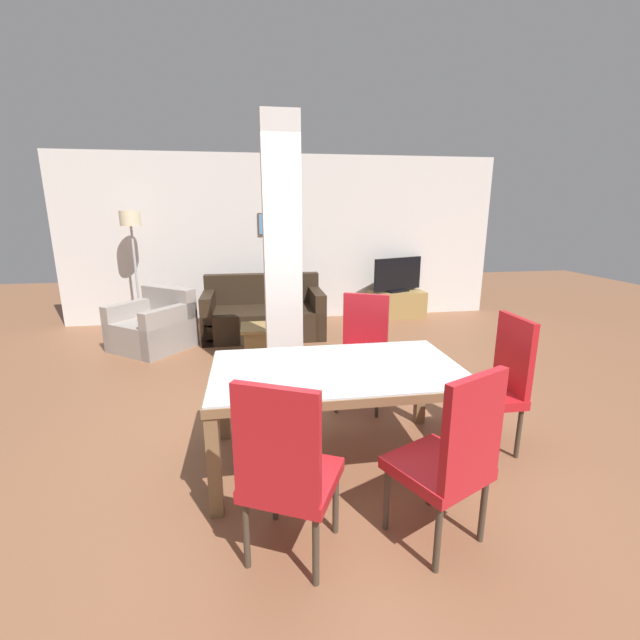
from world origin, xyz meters
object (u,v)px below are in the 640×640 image
at_px(dining_chair_near_right, 451,455).
at_px(bottle, 275,316).
at_px(coffee_table, 266,341).
at_px(sofa, 264,316).
at_px(dining_chair_near_left, 286,468).
at_px(tv_screen, 398,275).
at_px(dining_table, 337,385).
at_px(dining_chair_head_right, 497,380).
at_px(floor_lamp, 131,231).
at_px(tv_stand, 396,305).
at_px(armchair, 154,328).
at_px(dining_chair_far_right, 363,347).

distance_m(dining_chair_near_right, bottle, 3.46).
xyz_separation_m(dining_chair_near_right, coffee_table, (-0.88, 3.33, -0.35)).
bearing_deg(sofa, dining_chair_near_left, 89.83).
xyz_separation_m(sofa, tv_screen, (2.32, 0.70, 0.45)).
height_order(dining_table, sofa, sofa).
height_order(dining_chair_head_right, coffee_table, dining_chair_head_right).
relative_size(coffee_table, bottle, 2.20).
distance_m(dining_chair_near_right, floor_lamp, 5.73).
height_order(bottle, tv_stand, bottle).
height_order(coffee_table, floor_lamp, floor_lamp).
distance_m(dining_chair_head_right, coffee_table, 2.97).
xyz_separation_m(dining_table, tv_stand, (1.89, 4.15, -0.38)).
xyz_separation_m(dining_table, tv_screen, (1.89, 4.15, 0.13)).
xyz_separation_m(dining_chair_near_right, dining_chair_head_right, (0.82, 0.92, 0.00)).
height_order(bottle, tv_screen, tv_screen).
xyz_separation_m(coffee_table, floor_lamp, (-1.88, 1.60, 1.31)).
height_order(sofa, armchair, sofa).
height_order(coffee_table, tv_screen, tv_screen).
relative_size(sofa, armchair, 1.44).
bearing_deg(bottle, dining_chair_far_right, -63.71).
bearing_deg(tv_screen, coffee_table, 15.45).
bearing_deg(armchair, dining_table, 160.13).
bearing_deg(tv_screen, armchair, -5.11).
xyz_separation_m(dining_chair_near_left, dining_chair_far_right, (0.88, 1.85, 0.00)).
height_order(armchair, coffee_table, armchair).
bearing_deg(coffee_table, sofa, 89.35).
bearing_deg(bottle, floor_lamp, 142.49).
bearing_deg(dining_chair_head_right, dining_chair_near_left, 117.93).
bearing_deg(dining_chair_near_left, dining_table, 90.00).
bearing_deg(coffee_table, armchair, 156.84).
height_order(dining_chair_far_right, bottle, dining_chair_far_right).
height_order(dining_chair_near_left, tv_stand, dining_chair_near_left).
xyz_separation_m(dining_table, dining_chair_head_right, (1.26, 0.00, -0.04)).
xyz_separation_m(sofa, floor_lamp, (-1.89, 0.56, 1.23)).
relative_size(dining_table, sofa, 1.03).
bearing_deg(dining_chair_near_left, floor_lamp, 137.01).
xyz_separation_m(dining_chair_near_right, tv_stand, (1.44, 5.07, -0.34)).
xyz_separation_m(dining_table, bottle, (-0.31, 2.46, -0.08)).
height_order(dining_chair_near_left, floor_lamp, floor_lamp).
xyz_separation_m(dining_chair_near_left, tv_screen, (2.33, 5.05, 0.18)).
xyz_separation_m(dining_chair_near_left, floor_lamp, (-1.88, 4.91, 0.96)).
bearing_deg(sofa, bottle, 97.06).
relative_size(dining_chair_far_right, bottle, 3.87).
relative_size(dining_chair_near_left, tv_stand, 1.09).
distance_m(dining_chair_near_left, tv_stand, 5.57).
distance_m(armchair, coffee_table, 1.61).
relative_size(dining_chair_head_right, dining_chair_far_right, 1.00).
bearing_deg(floor_lamp, coffee_table, -40.33).
relative_size(dining_table, coffee_table, 2.97).
bearing_deg(tv_stand, armchair, -163.75).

